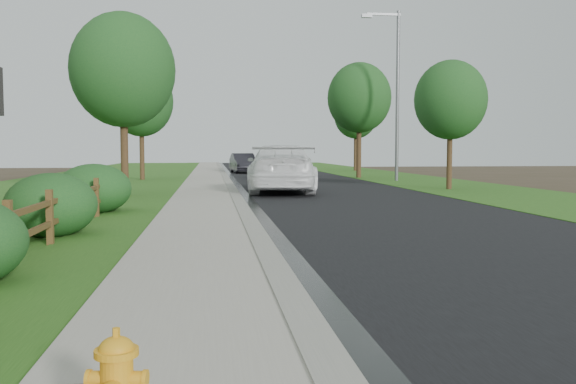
{
  "coord_description": "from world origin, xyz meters",
  "views": [
    {
      "loc": [
        -0.55,
        -4.4,
        1.86
      ],
      "look_at": [
        0.7,
        5.48,
        1.16
      ],
      "focal_mm": 38.0,
      "sensor_mm": 36.0,
      "label": 1
    }
  ],
  "objects": [
    {
      "name": "road",
      "position": [
        4.6,
        35.0,
        0.01
      ],
      "size": [
        8.0,
        90.0,
        0.02
      ],
      "primitive_type": "cube",
      "color": "black",
      "rests_on": "ground"
    },
    {
      "name": "curb",
      "position": [
        0.4,
        35.0,
        0.06
      ],
      "size": [
        0.4,
        90.0,
        0.12
      ],
      "primitive_type": "cube",
      "color": "gray",
      "rests_on": "ground"
    },
    {
      "name": "wet_gutter",
      "position": [
        0.75,
        35.0,
        0.02
      ],
      "size": [
        0.5,
        90.0,
        0.0
      ],
      "primitive_type": "cube",
      "color": "black",
      "rests_on": "road"
    },
    {
      "name": "sidewalk",
      "position": [
        -0.9,
        35.0,
        0.05
      ],
      "size": [
        2.2,
        90.0,
        0.1
      ],
      "primitive_type": "cube",
      "color": "#9B9487",
      "rests_on": "ground"
    },
    {
      "name": "grass_strip",
      "position": [
        -2.8,
        35.0,
        0.03
      ],
      "size": [
        1.6,
        90.0,
        0.06
      ],
      "primitive_type": "cube",
      "color": "#255016",
      "rests_on": "ground"
    },
    {
      "name": "lawn_near",
      "position": [
        -8.0,
        35.0,
        0.02
      ],
      "size": [
        9.0,
        90.0,
        0.04
      ],
      "primitive_type": "cube",
      "color": "#255016",
      "rests_on": "ground"
    },
    {
      "name": "verge_far",
      "position": [
        11.5,
        35.0,
        0.02
      ],
      "size": [
        6.0,
        90.0,
        0.04
      ],
      "primitive_type": "cube",
      "color": "#255016",
      "rests_on": "ground"
    },
    {
      "name": "ranch_fence",
      "position": [
        -3.6,
        6.4,
        0.62
      ],
      "size": [
        0.12,
        16.92,
        1.1
      ],
      "color": "#52391B",
      "rests_on": "ground"
    },
    {
      "name": "fire_hydrant",
      "position": [
        -1.15,
        -0.59,
        0.4
      ],
      "size": [
        0.43,
        0.34,
        0.65
      ],
      "color": "orange",
      "rests_on": "sidewalk"
    },
    {
      "name": "white_suv",
      "position": [
        2.43,
        21.67,
        1.03
      ],
      "size": [
        3.35,
        7.14,
        2.01
      ],
      "primitive_type": "imported",
      "rotation": [
        0.0,
        0.0,
        3.06
      ],
      "color": "white",
      "rests_on": "road"
    },
    {
      "name": "dark_car_mid",
      "position": [
        3.46,
        32.69,
        0.8
      ],
      "size": [
        3.54,
        4.93,
        1.56
      ],
      "primitive_type": "imported",
      "rotation": [
        0.0,
        0.0,
        3.56
      ],
      "color": "black",
      "rests_on": "road"
    },
    {
      "name": "dark_car_far",
      "position": [
        2.0,
        43.63,
        0.79
      ],
      "size": [
        2.08,
        4.82,
        1.54
      ],
      "primitive_type": "imported",
      "rotation": [
        0.0,
        0.0,
        0.1
      ],
      "color": "black",
      "rests_on": "road"
    },
    {
      "name": "streetlight",
      "position": [
        10.05,
        30.09,
        5.55
      ],
      "size": [
        2.26,
        0.27,
        9.8
      ],
      "color": "slate",
      "rests_on": "ground"
    },
    {
      "name": "shrub_c",
      "position": [
        -3.9,
        8.92,
        0.68
      ],
      "size": [
        2.03,
        2.03,
        1.37
      ],
      "primitive_type": "ellipsoid",
      "rotation": [
        0.0,
        0.0,
        0.08
      ],
      "color": "#19471C",
      "rests_on": "ground"
    },
    {
      "name": "shrub_d",
      "position": [
        -3.9,
        13.69,
        0.73
      ],
      "size": [
        2.6,
        2.6,
        1.45
      ],
      "primitive_type": "ellipsoid",
      "rotation": [
        0.0,
        0.0,
        -0.26
      ],
      "color": "#19471C",
      "rests_on": "ground"
    },
    {
      "name": "tree_near_left",
      "position": [
        -3.9,
        20.11,
        4.92
      ],
      "size": [
        4.04,
        4.04,
        7.16
      ],
      "color": "#3E2419",
      "rests_on": "ground"
    },
    {
      "name": "tree_near_right",
      "position": [
        10.34,
        22.43,
        4.11
      ],
      "size": [
        3.29,
        3.29,
        5.93
      ],
      "color": "#3E2419",
      "rests_on": "ground"
    },
    {
      "name": "tree_mid_left",
      "position": [
        -4.65,
        33.17,
        4.71
      ],
      "size": [
        3.82,
        3.82,
        6.83
      ],
      "color": "#3E2419",
      "rests_on": "ground"
    },
    {
      "name": "tree_mid_right",
      "position": [
        9.0,
        34.26,
        5.18
      ],
      "size": [
        4.11,
        4.11,
        7.46
      ],
      "color": "#3E2419",
      "rests_on": "ground"
    },
    {
      "name": "tree_far_right",
      "position": [
        11.86,
        47.02,
        4.83
      ],
      "size": [
        3.74,
        3.74,
        6.9
      ],
      "color": "#3E2419",
      "rests_on": "ground"
    }
  ]
}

